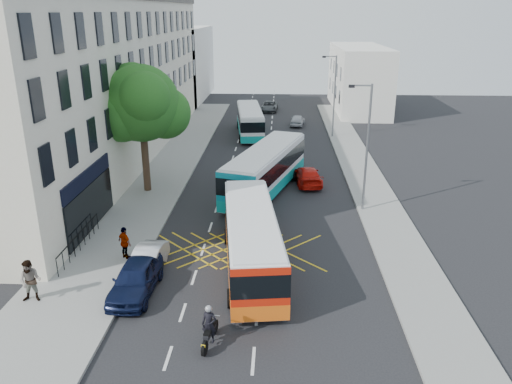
# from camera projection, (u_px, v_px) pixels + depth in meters

# --- Properties ---
(ground) EXTENTS (120.00, 120.00, 0.00)m
(ground) POSITION_uv_depth(u_px,v_px,m) (257.00, 314.00, 21.32)
(ground) COLOR black
(ground) RESTS_ON ground
(pavement_left) EXTENTS (5.00, 70.00, 0.15)m
(pavement_left) POSITION_uv_depth(u_px,v_px,m) (148.00, 191.00, 35.74)
(pavement_left) COLOR gray
(pavement_left) RESTS_ON ground
(pavement_right) EXTENTS (3.00, 70.00, 0.15)m
(pavement_right) POSITION_uv_depth(u_px,v_px,m) (373.00, 194.00, 35.04)
(pavement_right) COLOR gray
(pavement_right) RESTS_ON ground
(terrace_main) EXTENTS (8.30, 45.00, 13.50)m
(terrace_main) POSITION_uv_depth(u_px,v_px,m) (106.00, 79.00, 42.60)
(terrace_main) COLOR beige
(terrace_main) RESTS_ON ground
(terrace_far) EXTENTS (8.00, 20.00, 10.00)m
(terrace_far) POSITION_uv_depth(u_px,v_px,m) (177.00, 64.00, 71.83)
(terrace_far) COLOR silver
(terrace_far) RESTS_ON ground
(building_right) EXTENTS (6.00, 18.00, 8.00)m
(building_right) POSITION_uv_depth(u_px,v_px,m) (358.00, 78.00, 64.52)
(building_right) COLOR silver
(building_right) RESTS_ON ground
(street_tree) EXTENTS (6.30, 5.70, 8.80)m
(street_tree) POSITION_uv_depth(u_px,v_px,m) (141.00, 104.00, 33.58)
(street_tree) COLOR #382619
(street_tree) RESTS_ON pavement_left
(lamp_near) EXTENTS (1.45, 0.15, 8.00)m
(lamp_near) POSITION_uv_depth(u_px,v_px,m) (366.00, 142.00, 30.73)
(lamp_near) COLOR slate
(lamp_near) RESTS_ON pavement_right
(lamp_far) EXTENTS (1.45, 0.15, 8.00)m
(lamp_far) POSITION_uv_depth(u_px,v_px,m) (334.00, 92.00, 49.50)
(lamp_far) COLOR slate
(lamp_far) RESTS_ON pavement_right
(railings) EXTENTS (0.08, 5.60, 1.14)m
(railings) POSITION_uv_depth(u_px,v_px,m) (79.00, 241.00, 26.47)
(railings) COLOR black
(railings) RESTS_ON pavement_left
(bus_near) EXTENTS (3.70, 10.66, 2.93)m
(bus_near) POSITION_uv_depth(u_px,v_px,m) (252.00, 240.00, 24.68)
(bus_near) COLOR silver
(bus_near) RESTS_ON ground
(bus_mid) EXTENTS (5.87, 11.54, 3.17)m
(bus_mid) POSITION_uv_depth(u_px,v_px,m) (266.00, 169.00, 35.23)
(bus_mid) COLOR silver
(bus_mid) RESTS_ON ground
(bus_far) EXTENTS (3.46, 10.19, 2.81)m
(bus_far) POSITION_uv_depth(u_px,v_px,m) (250.00, 121.00, 51.70)
(bus_far) COLOR silver
(bus_far) RESTS_ON ground
(motorbike) EXTENTS (0.68, 1.96, 1.75)m
(motorbike) POSITION_uv_depth(u_px,v_px,m) (209.00, 326.00, 19.16)
(motorbike) COLOR black
(motorbike) RESTS_ON ground
(parked_car_blue) EXTENTS (1.89, 4.46, 1.50)m
(parked_car_blue) POSITION_uv_depth(u_px,v_px,m) (136.00, 278.00, 22.70)
(parked_car_blue) COLOR black
(parked_car_blue) RESTS_ON ground
(parked_car_silver) EXTENTS (1.52, 3.76, 1.21)m
(parked_car_silver) POSITION_uv_depth(u_px,v_px,m) (147.00, 260.00, 24.65)
(parked_car_silver) COLOR #B6B8BE
(parked_car_silver) RESTS_ON ground
(red_hatchback) EXTENTS (2.29, 4.59, 1.28)m
(red_hatchback) POSITION_uv_depth(u_px,v_px,m) (307.00, 176.00, 37.22)
(red_hatchback) COLOR red
(red_hatchback) RESTS_ON ground
(distant_car_grey) EXTENTS (2.27, 4.50, 1.22)m
(distant_car_grey) POSITION_uv_depth(u_px,v_px,m) (269.00, 106.00, 64.25)
(distant_car_grey) COLOR #43474B
(distant_car_grey) RESTS_ON ground
(distant_car_silver) EXTENTS (1.91, 3.76, 1.23)m
(distant_car_silver) POSITION_uv_depth(u_px,v_px,m) (297.00, 120.00, 56.16)
(distant_car_silver) COLOR #B9BBC1
(distant_car_silver) RESTS_ON ground
(pedestrian_near) EXTENTS (1.01, 0.81, 1.96)m
(pedestrian_near) POSITION_uv_depth(u_px,v_px,m) (31.00, 281.00, 21.74)
(pedestrian_near) COLOR gray
(pedestrian_near) RESTS_ON pavement_left
(pedestrian_far) EXTENTS (1.05, 0.97, 1.73)m
(pedestrian_far) POSITION_uv_depth(u_px,v_px,m) (125.00, 243.00, 25.58)
(pedestrian_far) COLOR gray
(pedestrian_far) RESTS_ON pavement_left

